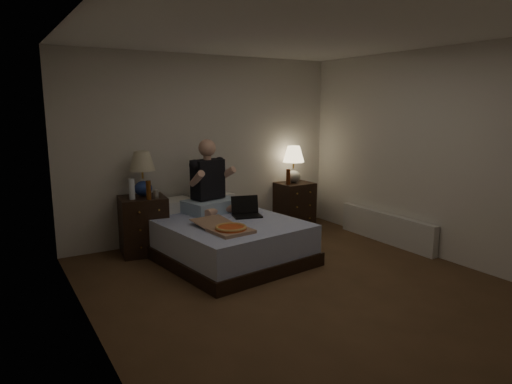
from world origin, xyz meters
TOP-DOWN VIEW (x-y plane):
  - floor at (0.00, 0.00)m, footprint 4.00×4.50m
  - ceiling at (0.00, 0.00)m, footprint 4.00×4.50m
  - wall_back at (0.00, 2.25)m, footprint 4.00×0.00m
  - wall_left at (-2.00, 0.00)m, footprint 0.00×4.50m
  - wall_right at (2.00, 0.00)m, footprint 0.00×4.50m
  - bed at (-0.25, 1.29)m, footprint 1.68×2.10m
  - nightstand_left at (-1.02, 1.94)m, footprint 0.61×0.56m
  - nightstand_right at (1.37, 2.05)m, footprint 0.53×0.48m
  - lamp_left at (-0.98, 2.00)m, footprint 0.34×0.34m
  - lamp_right at (1.35, 2.05)m, footprint 0.39×0.39m
  - water_bottle at (-1.16, 1.86)m, footprint 0.07×0.07m
  - soda_can at (-0.89, 1.78)m, footprint 0.07×0.07m
  - beer_bottle_left at (-0.99, 1.75)m, footprint 0.06×0.06m
  - beer_bottle_right at (1.20, 1.97)m, footprint 0.06×0.06m
  - person at (-0.21, 1.69)m, footprint 0.76×0.66m
  - laptop at (0.07, 1.22)m, footprint 0.40×0.36m
  - pizza_box at (-0.43, 0.70)m, footprint 0.48×0.80m
  - radiator at (1.93, 0.69)m, footprint 0.10×1.60m

SIDE VIEW (x-z plane):
  - floor at x=0.00m, z-range 0.00..0.00m
  - radiator at x=1.93m, z-range 0.00..0.40m
  - bed at x=-0.25m, z-range 0.00..0.48m
  - nightstand_right at x=1.37m, z-range 0.00..0.67m
  - nightstand_left at x=-1.02m, z-range 0.00..0.72m
  - pizza_box at x=-0.43m, z-range 0.48..0.56m
  - laptop at x=0.07m, z-range 0.48..0.72m
  - soda_can at x=-0.89m, z-range 0.72..0.82m
  - beer_bottle_right at x=1.20m, z-range 0.67..0.90m
  - beer_bottle_left at x=-0.99m, z-range 0.72..0.95m
  - water_bottle at x=-1.16m, z-range 0.72..0.97m
  - person at x=-0.21m, z-range 0.48..1.41m
  - lamp_right at x=1.35m, z-range 0.67..1.23m
  - lamp_left at x=-0.98m, z-range 0.72..1.28m
  - wall_back at x=0.00m, z-range 0.00..2.50m
  - wall_left at x=-2.00m, z-range 0.00..2.50m
  - wall_right at x=2.00m, z-range 0.00..2.50m
  - ceiling at x=0.00m, z-range 2.50..2.50m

